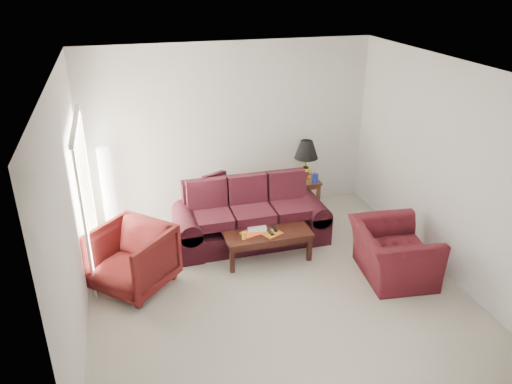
# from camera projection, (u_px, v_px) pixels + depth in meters

# --- Properties ---
(floor) EXTENTS (5.00, 5.00, 0.00)m
(floor) POSITION_uv_depth(u_px,v_px,m) (272.00, 283.00, 7.05)
(floor) COLOR beige
(floor) RESTS_ON ground
(blinds) EXTENTS (0.10, 2.00, 2.16)m
(blinds) POSITION_uv_depth(u_px,v_px,m) (85.00, 197.00, 7.14)
(blinds) COLOR silver
(blinds) RESTS_ON ground
(sofa) EXTENTS (2.44, 1.12, 0.98)m
(sofa) POSITION_uv_depth(u_px,v_px,m) (251.00, 214.00, 7.94)
(sofa) COLOR black
(sofa) RESTS_ON ground
(throw_pillow) EXTENTS (0.46, 0.36, 0.43)m
(throw_pillow) POSITION_uv_depth(u_px,v_px,m) (216.00, 185.00, 8.33)
(throw_pillow) COLOR black
(throw_pillow) RESTS_ON sofa
(end_table) EXTENTS (0.54, 0.54, 0.57)m
(end_table) POSITION_uv_depth(u_px,v_px,m) (303.00, 194.00, 9.13)
(end_table) COLOR #55311D
(end_table) RESTS_ON ground
(table_lamp) EXTENTS (0.48, 0.48, 0.71)m
(table_lamp) POSITION_uv_depth(u_px,v_px,m) (306.00, 160.00, 8.92)
(table_lamp) COLOR gold
(table_lamp) RESTS_ON end_table
(clock) EXTENTS (0.16, 0.09, 0.15)m
(clock) POSITION_uv_depth(u_px,v_px,m) (300.00, 180.00, 8.79)
(clock) COLOR silver
(clock) RESTS_ON end_table
(blue_canister) EXTENTS (0.13, 0.13, 0.17)m
(blue_canister) POSITION_uv_depth(u_px,v_px,m) (315.00, 178.00, 8.84)
(blue_canister) COLOR #1826A0
(blue_canister) RESTS_ON end_table
(picture_frame) EXTENTS (0.19, 0.20, 0.05)m
(picture_frame) POSITION_uv_depth(u_px,v_px,m) (290.00, 173.00, 9.10)
(picture_frame) COLOR #B5B4B9
(picture_frame) RESTS_ON end_table
(floor_lamp) EXTENTS (0.29, 0.29, 1.51)m
(floor_lamp) POSITION_uv_depth(u_px,v_px,m) (108.00, 190.00, 8.14)
(floor_lamp) COLOR white
(floor_lamp) RESTS_ON ground
(armchair_left) EXTENTS (1.38, 1.38, 0.90)m
(armchair_left) POSITION_uv_depth(u_px,v_px,m) (132.00, 258.00, 6.81)
(armchair_left) COLOR #491011
(armchair_left) RESTS_ON ground
(armchair_right) EXTENTS (1.15, 1.28, 0.76)m
(armchair_right) POSITION_uv_depth(u_px,v_px,m) (393.00, 252.00, 7.09)
(armchair_right) COLOR #420F16
(armchair_right) RESTS_ON ground
(coffee_table) EXTENTS (1.43, 0.97, 0.46)m
(coffee_table) POSITION_uv_depth(u_px,v_px,m) (266.00, 244.00, 7.61)
(coffee_table) COLOR black
(coffee_table) RESTS_ON ground
(magazine_red) EXTENTS (0.33, 0.29, 0.02)m
(magazine_red) POSITION_uv_depth(u_px,v_px,m) (251.00, 233.00, 7.42)
(magazine_red) COLOR #DF4116
(magazine_red) RESTS_ON coffee_table
(magazine_white) EXTENTS (0.32, 0.26, 0.02)m
(magazine_white) POSITION_uv_depth(u_px,v_px,m) (257.00, 229.00, 7.54)
(magazine_white) COLOR silver
(magazine_white) RESTS_ON coffee_table
(magazine_orange) EXTENTS (0.34, 0.30, 0.02)m
(magazine_orange) POSITION_uv_depth(u_px,v_px,m) (272.00, 234.00, 7.41)
(magazine_orange) COLOR #B85F15
(magazine_orange) RESTS_ON coffee_table
(remote_a) EXTENTS (0.07, 0.17, 0.02)m
(remote_a) POSITION_uv_depth(u_px,v_px,m) (270.00, 232.00, 7.41)
(remote_a) COLOR black
(remote_a) RESTS_ON coffee_table
(remote_b) EXTENTS (0.06, 0.18, 0.02)m
(remote_b) POSITION_uv_depth(u_px,v_px,m) (275.00, 228.00, 7.51)
(remote_b) COLOR black
(remote_b) RESTS_ON coffee_table
(yellow_glass) EXTENTS (0.09, 0.09, 0.11)m
(yellow_glass) POSITION_uv_depth(u_px,v_px,m) (244.00, 236.00, 7.26)
(yellow_glass) COLOR yellow
(yellow_glass) RESTS_ON coffee_table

